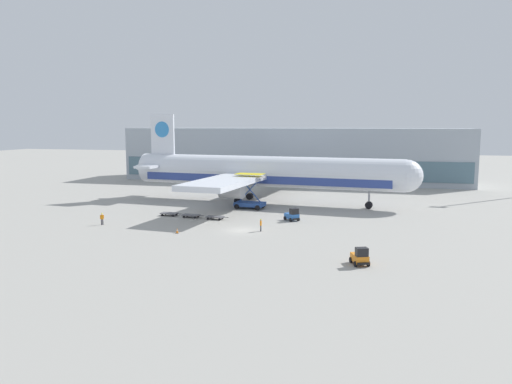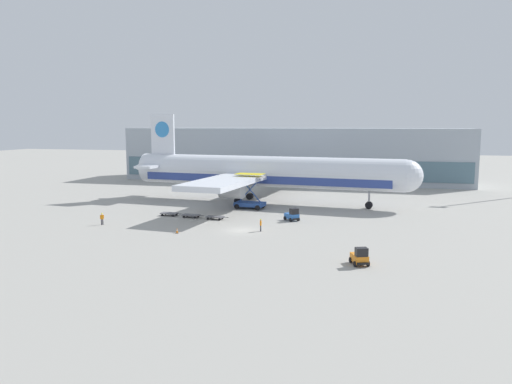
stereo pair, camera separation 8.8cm
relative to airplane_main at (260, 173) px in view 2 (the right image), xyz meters
The scene contains 12 objects.
ground_plane 26.29m from the airplane_main, 81.60° to the right, with size 400.00×400.00×0.00m, color #9E9B93.
terminal_building 40.43m from the airplane_main, 91.79° to the left, with size 90.00×18.20×14.00m.
airplane_main is the anchor object (origin of this frame).
scissor_lift_loader 7.75m from the airplane_main, 91.28° to the right, with size 5.43×3.74×6.26m.
baggage_tug_foreground 44.56m from the airplane_main, 61.65° to the right, with size 2.34×2.78×2.00m.
baggage_tug_mid 19.44m from the airplane_main, 60.13° to the right, with size 2.73×2.74×2.00m.
baggage_dolly_lead 21.25m from the airplane_main, 122.55° to the right, with size 3.73×1.61×0.48m.
baggage_dolly_second 20.02m from the airplane_main, 111.14° to the right, with size 3.73×1.61×0.48m.
baggage_dolly_third 19.38m from the airplane_main, 98.21° to the right, with size 3.73×1.61×0.48m.
ground_crew_near 26.48m from the airplane_main, 75.44° to the right, with size 0.27×0.56×1.74m.
ground_crew_far 32.49m from the airplane_main, 123.18° to the right, with size 0.47×0.39×1.79m.
traffic_cone_near 30.24m from the airplane_main, 98.36° to the right, with size 0.40×0.40×0.76m.
Camera 2 is at (19.93, -66.52, 14.85)m, focal length 35.00 mm.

